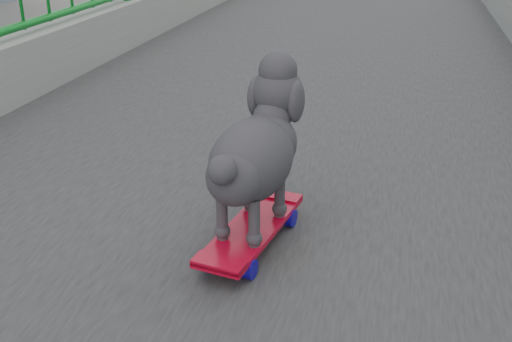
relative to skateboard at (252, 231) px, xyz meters
name	(u,v)px	position (x,y,z in m)	size (l,w,h in m)	color
skateboard	(252,231)	(0.00, 0.00, 0.00)	(0.22, 0.50, 0.06)	red
poodle	(256,150)	(0.00, 0.03, 0.25)	(0.27, 0.51, 0.43)	#272429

